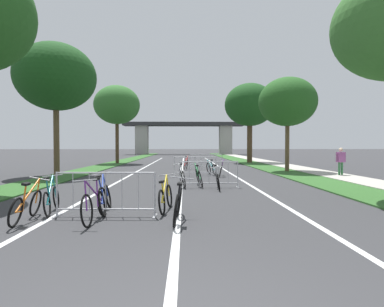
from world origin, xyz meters
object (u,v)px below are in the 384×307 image
(bicycle_red_2, at_px, (186,164))
(bicycle_white_7, at_px, (182,177))
(crowd_barrier_fourth, at_px, (206,162))
(bicycle_silver_5, at_px, (218,180))
(tree_right_pine_far, at_px, (250,105))
(bicycle_black_8, at_px, (178,204))
(crowd_barrier_nearest, at_px, (106,195))
(bicycle_teal_10, at_px, (51,199))
(bicycle_purple_11, at_px, (95,204))
(bicycle_green_6, at_px, (199,177))
(tree_right_oak_near, at_px, (288,102))
(bicycle_purple_1, at_px, (221,170))
(pedestrian_with_backpack, at_px, (341,159))
(crowd_barrier_third, at_px, (195,166))
(bicycle_blue_4, at_px, (105,198))
(tree_left_oak_mid, at_px, (56,77))
(bicycle_yellow_3, at_px, (166,197))
(bicycle_orange_9, at_px, (27,205))
(tree_left_pine_near, at_px, (117,105))
(crowd_barrier_second, at_px, (209,175))
(bicycle_teal_0, at_px, (211,169))

(bicycle_red_2, xyz_separation_m, bicycle_white_7, (-0.18, -9.07, 0.01))
(crowd_barrier_fourth, distance_m, bicycle_silver_5, 10.36)
(tree_right_pine_far, xyz_separation_m, bicycle_black_8, (-6.42, -23.21, -5.19))
(crowd_barrier_nearest, distance_m, bicycle_silver_5, 5.56)
(bicycle_teal_10, height_order, bicycle_purple_11, bicycle_purple_11)
(bicycle_green_6, distance_m, bicycle_teal_10, 6.40)
(tree_right_oak_near, height_order, bicycle_purple_1, tree_right_oak_near)
(bicycle_black_8, height_order, pedestrian_with_backpack, pedestrian_with_backpack)
(crowd_barrier_third, bearing_deg, bicycle_blue_4, -105.07)
(tree_left_oak_mid, bearing_deg, bicycle_blue_4, -62.25)
(tree_left_oak_mid, height_order, bicycle_teal_10, tree_left_oak_mid)
(bicycle_white_7, height_order, bicycle_teal_10, bicycle_white_7)
(tree_left_oak_mid, relative_size, bicycle_black_8, 4.28)
(bicycle_silver_5, bearing_deg, bicycle_purple_11, 60.21)
(bicycle_yellow_3, relative_size, bicycle_blue_4, 0.94)
(bicycle_red_2, bearing_deg, bicycle_orange_9, -93.88)
(bicycle_white_7, bearing_deg, bicycle_purple_1, 56.16)
(tree_left_pine_near, distance_m, tree_right_pine_far, 12.54)
(crowd_barrier_third, distance_m, bicycle_silver_5, 5.42)
(bicycle_purple_1, distance_m, pedestrian_with_backpack, 6.51)
(crowd_barrier_nearest, xyz_separation_m, bicycle_black_8, (1.70, -0.50, -0.14))
(tree_right_pine_far, relative_size, pedestrian_with_backpack, 4.93)
(bicycle_silver_5, bearing_deg, tree_right_pine_far, -102.53)
(bicycle_blue_4, distance_m, bicycle_black_8, 2.08)
(tree_right_pine_far, relative_size, crowd_barrier_fourth, 3.24)
(bicycle_red_2, bearing_deg, bicycle_purple_1, -59.55)
(tree_right_pine_far, bearing_deg, tree_left_oak_mid, -137.27)
(crowd_barrier_second, distance_m, bicycle_white_7, 1.14)
(tree_left_pine_near, xyz_separation_m, crowd_barrier_second, (7.18, -16.65, -4.88))
(crowd_barrier_nearest, bearing_deg, bicycle_purple_1, 68.18)
(tree_right_oak_near, relative_size, bicycle_red_2, 3.49)
(bicycle_green_6, bearing_deg, bicycle_purple_1, 66.63)
(bicycle_orange_9, bearing_deg, bicycle_yellow_3, 14.29)
(bicycle_teal_0, bearing_deg, crowd_barrier_fourth, 75.72)
(tree_left_oak_mid, bearing_deg, bicycle_red_2, 29.79)
(crowd_barrier_third, relative_size, bicycle_teal_10, 1.46)
(bicycle_white_7, bearing_deg, bicycle_black_8, -97.64)
(crowd_barrier_fourth, distance_m, bicycle_purple_1, 5.47)
(tree_left_pine_near, relative_size, bicycle_white_7, 4.28)
(crowd_barrier_nearest, height_order, bicycle_silver_5, crowd_barrier_nearest)
(tree_right_pine_far, height_order, bicycle_teal_10, tree_right_pine_far)
(tree_left_oak_mid, bearing_deg, bicycle_green_6, -31.55)
(tree_left_pine_near, distance_m, crowd_barrier_fourth, 11.32)
(tree_right_oak_near, bearing_deg, bicycle_red_2, 162.47)
(bicycle_green_6, relative_size, bicycle_teal_10, 1.07)
(tree_right_pine_far, xyz_separation_m, bicycle_purple_1, (-4.31, -13.20, -5.21))
(tree_right_pine_far, xyz_separation_m, bicycle_green_6, (-5.69, -17.16, -5.19))
(bicycle_purple_1, bearing_deg, crowd_barrier_nearest, -103.63)
(bicycle_black_8, distance_m, bicycle_teal_10, 3.29)
(crowd_barrier_fourth, height_order, bicycle_blue_4, crowd_barrier_fourth)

